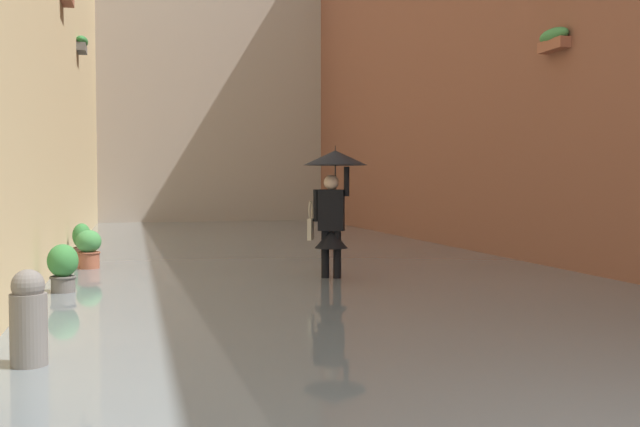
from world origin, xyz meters
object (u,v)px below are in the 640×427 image
potted_plant_mid_right (63,269)px  potted_plant_near_right (89,251)px  potted_plant_far_right (82,242)px  mooring_bollard (29,325)px  person_wading (333,190)px

potted_plant_mid_right → potted_plant_near_right: (-0.17, -2.67, -0.00)m
potted_plant_far_right → potted_plant_near_right: 1.92m
potted_plant_near_right → mooring_bollard: bearing=89.3°
potted_plant_far_right → potted_plant_near_right: bearing=97.0°
potted_plant_mid_right → potted_plant_near_right: potted_plant_near_right is taller
person_wading → mooring_bollard: bearing=50.3°
potted_plant_far_right → mooring_bollard: (-0.16, 8.55, 0.03)m
potted_plant_mid_right → person_wading: bearing=-172.6°
person_wading → potted_plant_near_right: bearing=-31.1°
potted_plant_near_right → potted_plant_far_right: bearing=-83.0°
potted_plant_far_right → mooring_bollard: size_ratio=0.87×
potted_plant_mid_right → mooring_bollard: size_ratio=0.85×
potted_plant_mid_right → potted_plant_far_right: 4.58m
potted_plant_mid_right → potted_plant_far_right: bearing=-89.2°
person_wading → potted_plant_mid_right: person_wading is taller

